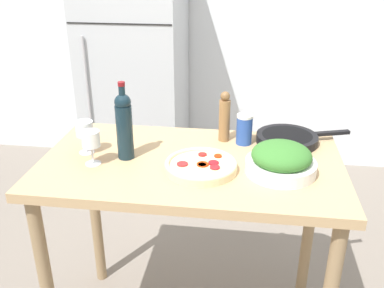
% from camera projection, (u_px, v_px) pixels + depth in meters
% --- Properties ---
extents(wall_back, '(6.40, 0.08, 2.60)m').
position_uv_depth(wall_back, '(225.00, 10.00, 3.42)').
color(wall_back, silver).
rests_on(wall_back, ground_plane).
extents(refrigerator, '(0.73, 0.74, 1.80)m').
position_uv_depth(refrigerator, '(136.00, 69.00, 3.30)').
color(refrigerator, '#B7BCC1').
rests_on(refrigerator, ground_plane).
extents(prep_counter, '(1.25, 0.70, 0.94)m').
position_uv_depth(prep_counter, '(191.00, 189.00, 1.83)').
color(prep_counter, tan).
rests_on(prep_counter, ground_plane).
extents(wine_bottle, '(0.07, 0.07, 0.33)m').
position_uv_depth(wine_bottle, '(124.00, 124.00, 1.74)').
color(wine_bottle, '#142833').
rests_on(wine_bottle, prep_counter).
extents(wine_glass_near, '(0.07, 0.07, 0.14)m').
position_uv_depth(wine_glass_near, '(91.00, 141.00, 1.70)').
color(wine_glass_near, silver).
rests_on(wine_glass_near, prep_counter).
extents(wine_glass_far, '(0.07, 0.07, 0.14)m').
position_uv_depth(wine_glass_far, '(85.00, 130.00, 1.80)').
color(wine_glass_far, silver).
rests_on(wine_glass_far, prep_counter).
extents(pepper_mill, '(0.05, 0.05, 0.23)m').
position_uv_depth(pepper_mill, '(224.00, 117.00, 1.92)').
color(pepper_mill, olive).
rests_on(pepper_mill, prep_counter).
extents(salad_bowl, '(0.27, 0.27, 0.12)m').
position_uv_depth(salad_bowl, '(281.00, 160.00, 1.65)').
color(salad_bowl, white).
rests_on(salad_bowl, prep_counter).
extents(homemade_pizza, '(0.29, 0.29, 0.04)m').
position_uv_depth(homemade_pizza, '(201.00, 166.00, 1.69)').
color(homemade_pizza, beige).
rests_on(homemade_pizza, prep_counter).
extents(salt_canister, '(0.07, 0.07, 0.14)m').
position_uv_depth(salt_canister, '(244.00, 129.00, 1.90)').
color(salt_canister, '#284CA3').
rests_on(salt_canister, prep_counter).
extents(cast_iron_skillet, '(0.43, 0.27, 0.04)m').
position_uv_depth(cast_iron_skillet, '(287.00, 138.00, 1.93)').
color(cast_iron_skillet, black).
rests_on(cast_iron_skillet, prep_counter).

